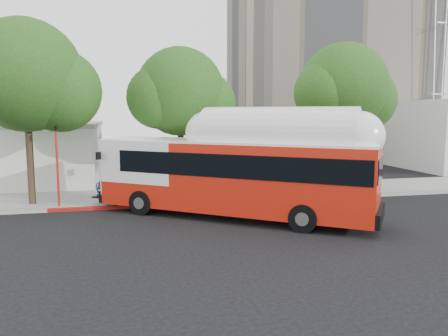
% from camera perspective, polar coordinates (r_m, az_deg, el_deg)
% --- Properties ---
extents(ground, '(120.00, 120.00, 0.00)m').
position_cam_1_polar(ground, '(19.99, -0.49, -7.07)').
color(ground, black).
rests_on(ground, ground).
extents(sidewalk, '(60.00, 5.00, 0.15)m').
position_cam_1_polar(sidewalk, '(26.21, -3.55, -3.47)').
color(sidewalk, gray).
rests_on(sidewalk, ground).
extents(curb_strip, '(60.00, 0.30, 0.15)m').
position_cam_1_polar(curb_strip, '(23.70, -2.52, -4.61)').
color(curb_strip, gray).
rests_on(curb_strip, ground).
extents(red_curb_segment, '(10.00, 0.32, 0.16)m').
position_cam_1_polar(red_curb_segment, '(23.36, -9.81, -4.87)').
color(red_curb_segment, maroon).
rests_on(red_curb_segment, ground).
extents(street_tree_left, '(6.67, 5.80, 9.74)m').
position_cam_1_polar(street_tree_left, '(24.92, -23.38, 10.49)').
color(street_tree_left, '#2D2116').
rests_on(street_tree_left, ground).
extents(street_tree_mid, '(5.75, 5.00, 8.62)m').
position_cam_1_polar(street_tree_mid, '(25.25, -4.83, 9.41)').
color(street_tree_mid, '#2D2116').
rests_on(street_tree_mid, ground).
extents(street_tree_right, '(6.21, 5.40, 9.18)m').
position_cam_1_polar(street_tree_right, '(28.29, 16.08, 9.63)').
color(street_tree_right, '#2D2116').
rests_on(street_tree_right, ground).
extents(transit_bus, '(12.81, 10.29, 4.17)m').
position_cam_1_polar(transit_bus, '(20.50, 1.36, -1.15)').
color(transit_bus, red).
rests_on(transit_bus, ground).
extents(signal_pole, '(0.12, 0.40, 4.27)m').
position_cam_1_polar(signal_pole, '(23.78, -20.93, 0.12)').
color(signal_pole, red).
rests_on(signal_pole, ground).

